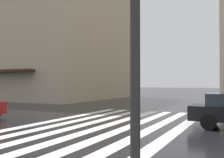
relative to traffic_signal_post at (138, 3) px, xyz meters
name	(u,v)px	position (x,y,z in m)	size (l,w,h in m)	color
ground_plane	(119,153)	(3.39, 1.80, -2.80)	(220.00, 220.00, 0.00)	black
zebra_crossing	(108,125)	(7.39, 4.17, -2.80)	(13.00, 6.50, 0.01)	silver
haussmann_block_mid	(36,22)	(24.37, 23.44, 7.10)	(18.17, 21.38, 20.23)	tan
traffic_signal_post	(138,3)	(0.00, 0.00, 0.00)	(0.44, 0.30, 3.68)	#232326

